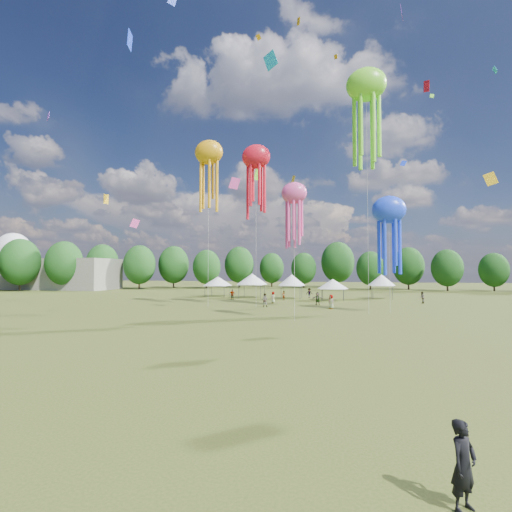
# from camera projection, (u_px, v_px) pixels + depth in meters

# --- Properties ---
(ground) EXTENTS (300.00, 300.00, 0.00)m
(ground) POSITION_uv_depth(u_px,v_px,m) (180.00, 431.00, 11.26)
(ground) COLOR #384416
(ground) RESTS_ON ground
(observer_main) EXTENTS (0.79, 0.78, 1.84)m
(observer_main) POSITION_uv_depth(u_px,v_px,m) (464.00, 465.00, 7.55)
(observer_main) COLOR black
(observer_main) RESTS_ON ground
(spectator_near) EXTENTS (0.92, 0.73, 1.84)m
(spectator_near) POSITION_uv_depth(u_px,v_px,m) (265.00, 300.00, 49.38)
(spectator_near) COLOR gray
(spectator_near) RESTS_ON ground
(spectators_far) EXTENTS (30.78, 19.09, 1.83)m
(spectators_far) POSITION_uv_depth(u_px,v_px,m) (313.00, 297.00, 56.43)
(spectators_far) COLOR gray
(spectators_far) RESTS_ON ground
(festival_tents) EXTENTS (34.92, 10.03, 4.41)m
(festival_tents) POSITION_uv_depth(u_px,v_px,m) (286.00, 281.00, 65.13)
(festival_tents) COLOR #47474C
(festival_tents) RESTS_ON ground
(show_kites) EXTENTS (27.02, 14.29, 28.61)m
(show_kites) POSITION_uv_depth(u_px,v_px,m) (306.00, 161.00, 45.29)
(show_kites) COLOR red
(show_kites) RESTS_ON ground
(small_kites) EXTENTS (75.10, 59.98, 45.05)m
(small_kites) POSITION_uv_depth(u_px,v_px,m) (282.00, 113.00, 54.45)
(small_kites) COLOR red
(small_kites) RESTS_ON ground
(treeline) EXTENTS (201.57, 95.24, 13.43)m
(treeline) POSITION_uv_depth(u_px,v_px,m) (293.00, 263.00, 73.33)
(treeline) COLOR #38281C
(treeline) RESTS_ON ground
(hangar) EXTENTS (40.00, 12.00, 8.00)m
(hangar) POSITION_uv_depth(u_px,v_px,m) (43.00, 274.00, 97.29)
(hangar) COLOR gray
(hangar) RESTS_ON ground
(radome) EXTENTS (9.00, 9.00, 16.00)m
(radome) POSITION_uv_depth(u_px,v_px,m) (13.00, 253.00, 106.86)
(radome) COLOR white
(radome) RESTS_ON ground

